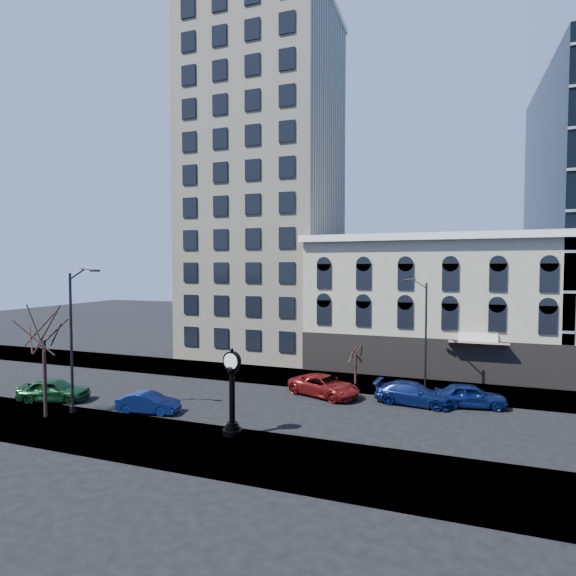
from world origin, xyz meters
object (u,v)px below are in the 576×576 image
at_px(street_clock, 232,396).
at_px(car_near_a, 54,390).
at_px(street_lamp_near, 80,302).
at_px(car_near_b, 148,403).

xyz_separation_m(street_clock, car_near_a, (-15.06, 1.79, -1.53)).
xyz_separation_m(street_lamp_near, car_near_a, (-4.16, 1.70, -6.57)).
height_order(street_lamp_near, car_near_b, street_lamp_near).
xyz_separation_m(street_clock, street_lamp_near, (-10.90, 0.09, 5.04)).
distance_m(street_clock, car_near_a, 15.24).
relative_size(street_lamp_near, car_near_a, 2.00).
bearing_deg(car_near_b, car_near_a, 81.18).
relative_size(car_near_a, car_near_b, 1.18).
distance_m(street_lamp_near, car_near_b, 7.93).
bearing_deg(street_clock, street_lamp_near, -173.11).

